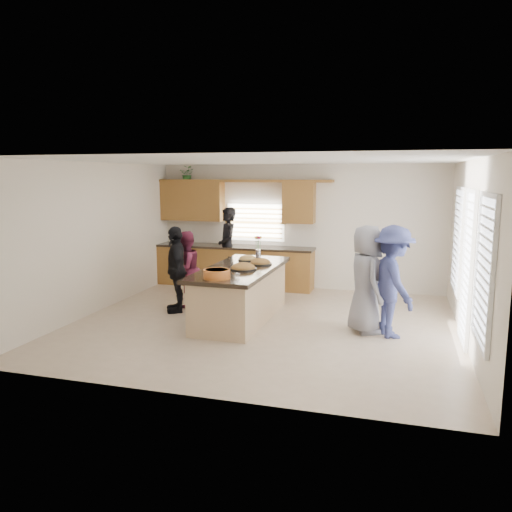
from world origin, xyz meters
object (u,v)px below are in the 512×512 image
(woman_left_mid, at_px, (185,269))
(woman_right_back, at_px, (393,282))
(island, at_px, (241,295))
(salad_bowl, at_px, (217,274))
(woman_left_front, at_px, (176,269))
(woman_left_back, at_px, (228,247))
(woman_right_front, at_px, (366,279))

(woman_left_mid, relative_size, woman_right_back, 0.83)
(woman_left_mid, bearing_deg, island, 84.73)
(salad_bowl, relative_size, woman_right_back, 0.24)
(salad_bowl, bearing_deg, woman_left_mid, 128.30)
(woman_left_front, relative_size, woman_right_back, 0.91)
(salad_bowl, height_order, woman_left_front, woman_left_front)
(woman_left_back, bearing_deg, woman_left_mid, -36.64)
(woman_left_mid, bearing_deg, woman_left_back, -169.27)
(salad_bowl, bearing_deg, woman_right_back, 16.54)
(island, distance_m, woman_left_mid, 1.44)
(woman_left_front, relative_size, woman_right_front, 0.92)
(woman_right_back, bearing_deg, woman_left_back, 29.35)
(woman_left_mid, relative_size, woman_left_front, 0.92)
(salad_bowl, bearing_deg, woman_right_front, 22.01)
(island, bearing_deg, woman_right_back, -4.01)
(woman_left_front, distance_m, woman_right_back, 3.96)
(island, xyz_separation_m, woman_left_mid, (-1.31, 0.54, 0.29))
(woman_left_back, relative_size, woman_right_back, 1.03)
(island, distance_m, woman_left_back, 2.71)
(woman_left_back, distance_m, woman_right_front, 4.15)
(island, relative_size, woman_left_mid, 1.83)
(woman_left_back, bearing_deg, woman_left_front, -36.15)
(woman_left_mid, bearing_deg, woman_right_back, 95.96)
(salad_bowl, xyz_separation_m, woman_left_front, (-1.26, 1.20, -0.22))
(woman_right_back, relative_size, woman_right_front, 1.01)
(island, relative_size, woman_left_back, 1.48)
(woman_left_back, bearing_deg, salad_bowl, -13.70)
(woman_left_back, bearing_deg, island, -6.02)
(island, height_order, woman_right_front, woman_right_front)
(island, bearing_deg, woman_left_front, 173.84)
(woman_left_mid, bearing_deg, woman_right_front, 96.39)
(woman_right_front, bearing_deg, woman_left_back, 27.58)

